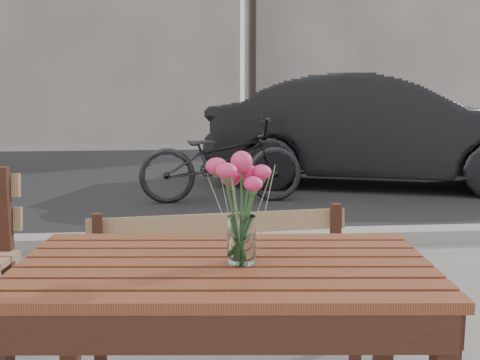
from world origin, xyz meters
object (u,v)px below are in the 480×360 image
Objects in this scene: parked_car at (382,130)px; bicycle at (221,160)px; main_table at (225,302)px; main_vase at (241,194)px.

bicycle is at bearing 131.75° from parked_car.
main_table is at bearing 175.43° from parked_car.
parked_car is 2.47m from bicycle.
bicycle is at bearing 87.22° from main_vase.
parked_car reaches higher than bicycle.
main_table is 0.29× the size of parked_car.
parked_car is (2.50, 6.14, -0.26)m from main_vase.
main_table is 0.35m from main_vase.
main_vase is at bearing 175.37° from bicycle.
main_vase reaches higher than bicycle.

